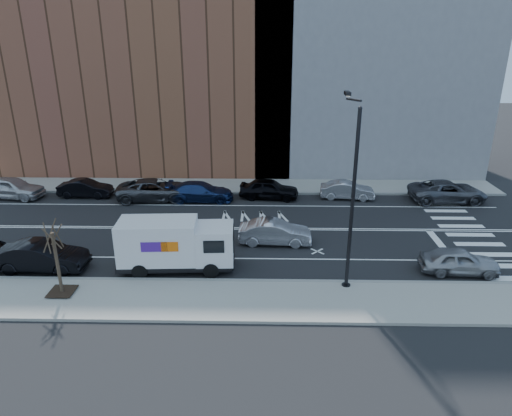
{
  "coord_description": "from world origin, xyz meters",
  "views": [
    {
      "loc": [
        2.88,
        -27.56,
        11.95
      ],
      "look_at": [
        2.31,
        0.15,
        1.4
      ],
      "focal_mm": 32.0,
      "sensor_mm": 36.0,
      "label": 1
    }
  ],
  "objects_px": {
    "far_parked_b": "(85,188)",
    "near_parked_front": "(459,261)",
    "fedex_van": "(175,244)",
    "driving_sedan": "(275,232)",
    "far_parked_a": "(12,188)"
  },
  "relations": [
    {
      "from": "fedex_van",
      "to": "far_parked_a",
      "type": "distance_m",
      "value": 18.71
    },
    {
      "from": "near_parked_front",
      "to": "driving_sedan",
      "type": "bearing_deg",
      "value": 73.67
    },
    {
      "from": "driving_sedan",
      "to": "far_parked_b",
      "type": "bearing_deg",
      "value": 62.78
    },
    {
      "from": "fedex_van",
      "to": "driving_sedan",
      "type": "relative_size",
      "value": 1.44
    },
    {
      "from": "fedex_van",
      "to": "far_parked_b",
      "type": "bearing_deg",
      "value": 125.58
    },
    {
      "from": "far_parked_b",
      "to": "driving_sedan",
      "type": "xyz_separation_m",
      "value": [
        14.71,
        -8.28,
        0.04
      ]
    },
    {
      "from": "far_parked_a",
      "to": "driving_sedan",
      "type": "xyz_separation_m",
      "value": [
        20.31,
        -7.89,
        -0.11
      ]
    },
    {
      "from": "far_parked_a",
      "to": "near_parked_front",
      "type": "bearing_deg",
      "value": -103.24
    },
    {
      "from": "driving_sedan",
      "to": "near_parked_front",
      "type": "xyz_separation_m",
      "value": [
        9.74,
        -3.5,
        -0.03
      ]
    },
    {
      "from": "fedex_van",
      "to": "near_parked_front",
      "type": "distance_m",
      "value": 15.16
    },
    {
      "from": "fedex_van",
      "to": "far_parked_b",
      "type": "height_order",
      "value": "fedex_van"
    },
    {
      "from": "far_parked_b",
      "to": "driving_sedan",
      "type": "height_order",
      "value": "driving_sedan"
    },
    {
      "from": "far_parked_a",
      "to": "driving_sedan",
      "type": "height_order",
      "value": "far_parked_a"
    },
    {
      "from": "far_parked_a",
      "to": "far_parked_b",
      "type": "relative_size",
      "value": 1.18
    },
    {
      "from": "far_parked_b",
      "to": "near_parked_front",
      "type": "bearing_deg",
      "value": -114.08
    }
  ]
}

